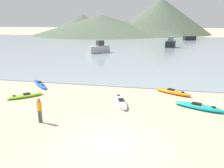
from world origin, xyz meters
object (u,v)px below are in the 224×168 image
(kayak_on_sand_1, at_px, (173,92))
(moored_boat_2, at_px, (99,49))
(kayak_on_sand_0, at_px, (199,107))
(person_near_foreground, at_px, (39,109))
(kayak_on_sand_2, at_px, (121,101))
(moored_boat_0, at_px, (190,38))
(moored_boat_3, at_px, (171,44))
(kayak_on_sand_3, at_px, (25,96))
(kayak_on_sand_4, at_px, (40,84))

(kayak_on_sand_1, xyz_separation_m, moored_boat_2, (-12.27, 22.10, 0.69))
(kayak_on_sand_0, distance_m, moored_boat_2, 28.69)
(person_near_foreground, xyz_separation_m, moored_boat_2, (-4.24, 29.22, -0.02))
(kayak_on_sand_2, height_order, moored_boat_0, moored_boat_0)
(kayak_on_sand_1, xyz_separation_m, moored_boat_3, (1.51, 34.42, 0.72))
(kayak_on_sand_0, bearing_deg, kayak_on_sand_2, 179.62)
(kayak_on_sand_3, distance_m, moored_boat_0, 62.26)
(moored_boat_0, bearing_deg, kayak_on_sand_1, -98.58)
(kayak_on_sand_3, distance_m, moored_boat_3, 39.89)
(moored_boat_2, bearing_deg, moored_boat_3, 41.81)
(kayak_on_sand_2, height_order, person_near_foreground, person_near_foreground)
(kayak_on_sand_4, height_order, person_near_foreground, person_near_foreground)
(kayak_on_sand_0, xyz_separation_m, kayak_on_sand_1, (-1.56, 3.03, -0.01))
(kayak_on_sand_1, xyz_separation_m, kayak_on_sand_4, (-12.04, -0.01, -0.03))
(kayak_on_sand_2, xyz_separation_m, kayak_on_sand_3, (-7.64, -0.28, -0.01))
(moored_boat_0, bearing_deg, moored_boat_3, -107.95)
(kayak_on_sand_4, xyz_separation_m, moored_boat_2, (-0.23, 22.11, 0.72))
(person_near_foreground, relative_size, moored_boat_2, 0.36)
(kayak_on_sand_0, distance_m, person_near_foreground, 10.45)
(kayak_on_sand_3, distance_m, kayak_on_sand_4, 3.31)
(moored_boat_3, bearing_deg, kayak_on_sand_0, -89.92)
(kayak_on_sand_1, bearing_deg, moored_boat_0, 81.42)
(person_near_foreground, bearing_deg, kayak_on_sand_1, 41.58)
(kayak_on_sand_2, xyz_separation_m, person_near_foreground, (-4.14, -4.13, 0.73))
(kayak_on_sand_1, bearing_deg, kayak_on_sand_4, -179.96)
(kayak_on_sand_2, relative_size, moored_boat_2, 0.79)
(kayak_on_sand_1, relative_size, moored_boat_2, 0.71)
(person_near_foreground, bearing_deg, moored_boat_0, 75.34)
(kayak_on_sand_0, relative_size, moored_boat_0, 0.84)
(kayak_on_sand_2, bearing_deg, kayak_on_sand_0, -0.38)
(kayak_on_sand_2, bearing_deg, kayak_on_sand_4, 159.90)
(kayak_on_sand_4, xyz_separation_m, person_near_foreground, (4.01, -7.11, 0.74))
(kayak_on_sand_0, distance_m, kayak_on_sand_1, 3.41)
(person_near_foreground, xyz_separation_m, moored_boat_3, (9.54, 41.54, 0.01))
(moored_boat_3, bearing_deg, kayak_on_sand_2, -98.20)
(moored_boat_0, bearing_deg, kayak_on_sand_3, -108.67)
(kayak_on_sand_3, bearing_deg, moored_boat_0, 71.33)
(kayak_on_sand_0, height_order, kayak_on_sand_4, kayak_on_sand_0)
(kayak_on_sand_3, bearing_deg, kayak_on_sand_2, 2.14)
(moored_boat_2, bearing_deg, kayak_on_sand_0, -61.17)
(moored_boat_0, relative_size, moored_boat_2, 0.94)
(kayak_on_sand_2, relative_size, kayak_on_sand_4, 1.17)
(person_near_foreground, height_order, moored_boat_0, person_near_foreground)
(kayak_on_sand_1, height_order, person_near_foreground, person_near_foreground)
(kayak_on_sand_4, distance_m, moored_boat_0, 59.34)
(kayak_on_sand_2, distance_m, moored_boat_3, 37.81)
(kayak_on_sand_1, relative_size, person_near_foreground, 2.00)
(kayak_on_sand_2, relative_size, person_near_foreground, 2.20)
(moored_boat_0, height_order, moored_boat_2, moored_boat_2)
(kayak_on_sand_4, distance_m, person_near_foreground, 8.20)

